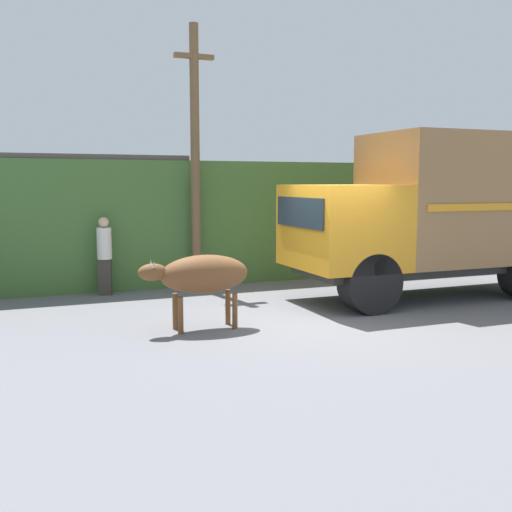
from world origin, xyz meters
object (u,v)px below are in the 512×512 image
Objects in this scene: utility_pole at (195,154)px; pedestrian_on_hill at (104,252)px; cargo_truck at (443,209)px; brown_cow at (202,275)px.

pedestrian_on_hill is at bearing -178.65° from utility_pole.
cargo_truck is 5.59m from utility_pole.
pedestrian_on_hill is (-1.08, 3.78, 0.03)m from brown_cow.
cargo_truck is 5.78m from brown_cow.
brown_cow is at bearing -104.79° from utility_pole.
cargo_truck is at bearing 176.42° from pedestrian_on_hill.
utility_pole is (1.01, 3.83, 2.18)m from brown_cow.
brown_cow is 0.31× the size of utility_pole.
utility_pole reaches higher than brown_cow.
utility_pole is at bearing 65.78° from brown_cow.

